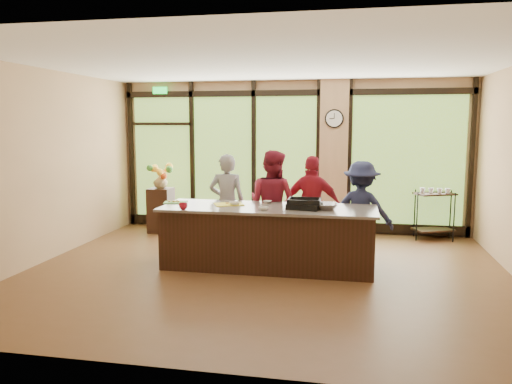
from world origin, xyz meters
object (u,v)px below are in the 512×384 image
at_px(cook_right, 361,210).
at_px(roasting_pan, 304,206).
at_px(cook_left, 227,203).
at_px(island_base, 268,238).
at_px(bar_cart, 434,209).
at_px(flower_stand, 161,210).

bearing_deg(cook_right, roasting_pan, 57.65).
distance_m(cook_left, roasting_pan, 1.63).
height_order(island_base, cook_right, cook_right).
bearing_deg(cook_right, cook_left, 11.73).
height_order(cook_right, bar_cart, cook_right).
height_order(flower_stand, bar_cart, bar_cart).
xyz_separation_m(roasting_pan, flower_stand, (-3.05, 2.08, -0.52)).
bearing_deg(roasting_pan, island_base, -176.85).
bearing_deg(cook_left, island_base, 130.19).
bearing_deg(cook_right, island_base, 41.41).
xyz_separation_m(cook_right, bar_cart, (1.36, 1.62, -0.20)).
bearing_deg(island_base, cook_right, 29.32).
distance_m(cook_left, bar_cart, 3.93).
xyz_separation_m(cook_left, roasting_pan, (1.38, -0.86, 0.13)).
distance_m(cook_right, bar_cart, 2.13).
relative_size(island_base, cook_left, 1.87).
bearing_deg(cook_right, bar_cart, -117.94).
bearing_deg(cook_left, roasting_pan, 141.62).
distance_m(cook_right, roasting_pan, 1.19).
bearing_deg(island_base, flower_stand, 141.29).
distance_m(flower_stand, bar_cart, 5.26).
xyz_separation_m(cook_right, flower_stand, (-3.88, 1.24, -0.34)).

